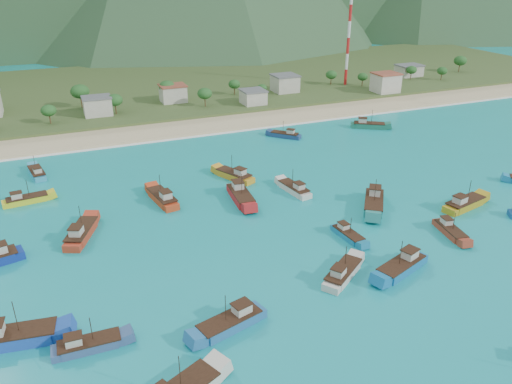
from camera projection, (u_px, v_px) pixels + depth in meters
name	position (u px, v px, depth m)	size (l,w,h in m)	color
ground	(305.00, 239.00, 96.83)	(600.00, 600.00, 0.00)	#0D938C
beach	(193.00, 127.00, 163.16)	(400.00, 18.00, 1.20)	beige
land	(154.00, 88.00, 214.38)	(400.00, 110.00, 2.40)	#385123
surf_line	(201.00, 135.00, 155.19)	(400.00, 2.50, 0.08)	white
village	(186.00, 95.00, 182.82)	(215.35, 32.51, 7.40)	beige
vegetation	(166.00, 96.00, 180.83)	(279.78, 25.89, 8.63)	#235623
radio_tower	(349.00, 38.00, 205.01)	(1.20, 1.20, 38.62)	red
boat_0	(368.00, 126.00, 161.94)	(11.03, 8.54, 6.48)	#1B6851
boat_1	(81.00, 234.00, 97.21)	(7.69, 11.97, 6.83)	#AC331D
boat_2	(241.00, 196.00, 112.64)	(4.53, 12.37, 7.17)	#AC1C1E
boat_5	(88.00, 345.00, 69.08)	(9.54, 3.01, 5.60)	#335081
boat_7	(13.00, 338.00, 70.01)	(12.98, 5.44, 7.44)	#1D49AF
boat_8	(285.00, 135.00, 153.35)	(8.52, 8.73, 5.57)	navy
boat_10	(231.00, 323.00, 73.17)	(11.49, 6.10, 6.51)	#23629C
boat_15	(374.00, 203.00, 109.14)	(10.57, 12.52, 7.54)	#247E79
boat_16	(464.00, 204.00, 109.02)	(11.86, 5.80, 6.73)	#AE8C18
boat_19	(235.00, 176.00, 123.80)	(7.64, 11.20, 6.43)	orange
boat_20	(163.00, 199.00, 111.73)	(5.22, 11.78, 6.72)	#B93A19
boat_22	(37.00, 173.00, 125.56)	(4.49, 9.97, 5.68)	teal
boat_23	(348.00, 235.00, 97.35)	(3.21, 8.57, 4.95)	#15729C
boat_25	(26.00, 200.00, 111.43)	(9.94, 3.97, 5.71)	yellow
boat_27	(294.00, 189.00, 116.63)	(4.49, 10.37, 5.93)	beige
boat_28	(343.00, 274.00, 84.80)	(10.28, 8.52, 6.15)	beige
boat_29	(450.00, 231.00, 98.60)	(4.25, 9.42, 5.37)	maroon
boat_30	(402.00, 267.00, 86.56)	(11.99, 7.08, 6.81)	#1166A0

